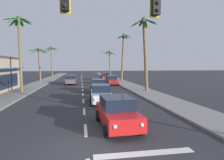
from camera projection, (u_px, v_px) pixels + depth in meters
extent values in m
plane|color=#2D2D33|center=(87.00, 151.00, 7.50)|extent=(220.00, 220.00, 0.00)
cube|color=gray|center=(134.00, 87.00, 28.44)|extent=(3.20, 110.00, 0.14)
cube|color=gray|center=(25.00, 90.00, 25.88)|extent=(3.20, 110.00, 0.14)
cube|color=silver|center=(86.00, 130.00, 9.90)|extent=(0.16, 2.00, 0.01)
cube|color=silver|center=(84.00, 111.00, 13.92)|extent=(0.16, 2.00, 0.01)
cube|color=silver|center=(83.00, 101.00, 17.94)|extent=(0.16, 2.00, 0.01)
cube|color=silver|center=(83.00, 94.00, 21.96)|extent=(0.16, 2.00, 0.01)
cube|color=silver|center=(83.00, 90.00, 25.98)|extent=(0.16, 2.00, 0.01)
cube|color=silver|center=(82.00, 87.00, 30.01)|extent=(0.16, 2.00, 0.01)
cube|color=silver|center=(82.00, 84.00, 34.03)|extent=(0.16, 2.00, 0.01)
cube|color=silver|center=(82.00, 82.00, 38.05)|extent=(0.16, 2.00, 0.01)
cube|color=silver|center=(82.00, 81.00, 42.07)|extent=(0.16, 2.00, 0.01)
cube|color=silver|center=(82.00, 79.00, 46.09)|extent=(0.16, 2.00, 0.01)
cube|color=silver|center=(82.00, 78.00, 50.11)|extent=(0.16, 2.00, 0.01)
cube|color=silver|center=(82.00, 77.00, 54.13)|extent=(0.16, 2.00, 0.01)
cube|color=silver|center=(82.00, 76.00, 58.15)|extent=(0.16, 2.00, 0.01)
cube|color=silver|center=(81.00, 76.00, 62.17)|extent=(0.16, 2.00, 0.01)
cube|color=silver|center=(81.00, 75.00, 66.19)|extent=(0.16, 2.00, 0.01)
cube|color=silver|center=(81.00, 74.00, 70.21)|extent=(0.16, 2.00, 0.01)
cube|color=silver|center=(81.00, 74.00, 74.23)|extent=(0.16, 2.00, 0.01)
cube|color=silver|center=(145.00, 153.00, 7.27)|extent=(4.00, 0.44, 0.01)
cube|color=black|center=(156.00, 4.00, 7.83)|extent=(0.32, 0.26, 0.92)
sphere|color=black|center=(158.00, 3.00, 7.69)|extent=(0.17, 0.17, 0.17)
sphere|color=black|center=(157.00, 10.00, 7.71)|extent=(0.17, 0.17, 0.17)
cube|color=yellow|center=(155.00, 5.00, 7.99)|extent=(0.42, 0.03, 1.04)
sphere|color=black|center=(65.00, 5.00, 7.10)|extent=(0.17, 0.17, 0.17)
cube|color=yellow|center=(65.00, 0.00, 7.38)|extent=(0.42, 0.03, 1.04)
cube|color=red|center=(117.00, 115.00, 10.35)|extent=(1.95, 4.38, 0.72)
cube|color=black|center=(116.00, 102.00, 10.44)|extent=(1.70, 2.27, 0.64)
cylinder|color=black|center=(141.00, 129.00, 9.17)|extent=(0.25, 0.65, 0.64)
cylinder|color=black|center=(106.00, 131.00, 8.81)|extent=(0.25, 0.65, 0.64)
cylinder|color=black|center=(125.00, 114.00, 11.94)|extent=(0.25, 0.65, 0.64)
cylinder|color=black|center=(98.00, 115.00, 11.58)|extent=(0.25, 0.65, 0.64)
sphere|color=#F9EFC6|center=(142.00, 125.00, 8.36)|extent=(0.18, 0.18, 0.18)
sphere|color=#F9EFC6|center=(115.00, 127.00, 8.10)|extent=(0.18, 0.18, 0.18)
cube|color=red|center=(119.00, 105.00, 12.58)|extent=(0.24, 0.07, 0.20)
cube|color=red|center=(100.00, 106.00, 12.31)|extent=(0.24, 0.07, 0.20)
cube|color=silver|center=(101.00, 96.00, 16.91)|extent=(1.95, 4.37, 0.72)
cube|color=black|center=(101.00, 88.00, 17.00)|extent=(1.70, 2.27, 0.64)
cylinder|color=black|center=(112.00, 102.00, 15.63)|extent=(0.25, 0.65, 0.64)
cylinder|color=black|center=(92.00, 103.00, 15.42)|extent=(0.25, 0.65, 0.64)
cylinder|color=black|center=(109.00, 97.00, 18.44)|extent=(0.25, 0.65, 0.64)
cylinder|color=black|center=(91.00, 97.00, 18.23)|extent=(0.25, 0.65, 0.64)
sphere|color=#F9EFC6|center=(110.00, 99.00, 14.83)|extent=(0.18, 0.18, 0.18)
sphere|color=#F9EFC6|center=(95.00, 99.00, 14.68)|extent=(0.18, 0.18, 0.18)
cube|color=red|center=(106.00, 91.00, 19.11)|extent=(0.24, 0.07, 0.20)
cube|color=red|center=(93.00, 91.00, 18.96)|extent=(0.24, 0.07, 0.20)
cube|color=maroon|center=(99.00, 87.00, 23.56)|extent=(1.88, 4.35, 0.72)
cube|color=black|center=(98.00, 82.00, 23.66)|extent=(1.66, 2.24, 0.64)
cylinder|color=black|center=(107.00, 91.00, 22.31)|extent=(0.24, 0.65, 0.64)
cylinder|color=black|center=(92.00, 92.00, 22.07)|extent=(0.24, 0.65, 0.64)
cylinder|color=black|center=(104.00, 88.00, 25.11)|extent=(0.24, 0.65, 0.64)
cylinder|color=black|center=(91.00, 89.00, 24.87)|extent=(0.24, 0.65, 0.64)
sphere|color=#F9EFC6|center=(105.00, 89.00, 21.50)|extent=(0.18, 0.18, 0.18)
sphere|color=#F9EFC6|center=(94.00, 89.00, 21.33)|extent=(0.18, 0.18, 0.18)
cube|color=red|center=(102.00, 85.00, 25.78)|extent=(0.24, 0.07, 0.20)
cube|color=red|center=(93.00, 85.00, 25.60)|extent=(0.24, 0.07, 0.20)
cube|color=#4C515B|center=(71.00, 81.00, 33.59)|extent=(1.85, 4.34, 0.72)
cube|color=black|center=(71.00, 77.00, 33.39)|extent=(1.65, 2.23, 0.64)
cylinder|color=black|center=(66.00, 82.00, 34.85)|extent=(0.23, 0.64, 0.64)
cylinder|color=black|center=(76.00, 82.00, 35.17)|extent=(0.23, 0.64, 0.64)
cylinder|color=black|center=(65.00, 83.00, 32.07)|extent=(0.23, 0.64, 0.64)
cylinder|color=black|center=(76.00, 83.00, 32.39)|extent=(0.23, 0.64, 0.64)
sphere|color=#B2B2AD|center=(68.00, 79.00, 35.59)|extent=(0.18, 0.18, 0.18)
sphere|color=#B2B2AD|center=(74.00, 79.00, 35.82)|extent=(0.18, 0.18, 0.18)
cube|color=red|center=(66.00, 81.00, 31.34)|extent=(0.24, 0.07, 0.20)
cube|color=red|center=(74.00, 81.00, 31.59)|extent=(0.24, 0.07, 0.20)
cube|color=maroon|center=(111.00, 81.00, 32.77)|extent=(1.81, 4.32, 0.72)
cube|color=black|center=(111.00, 77.00, 32.86)|extent=(1.63, 2.22, 0.64)
cylinder|color=black|center=(118.00, 84.00, 31.56)|extent=(0.23, 0.64, 0.64)
cylinder|color=black|center=(108.00, 84.00, 31.25)|extent=(0.23, 0.64, 0.64)
cylinder|color=black|center=(115.00, 82.00, 34.34)|extent=(0.23, 0.64, 0.64)
cylinder|color=black|center=(105.00, 82.00, 34.04)|extent=(0.23, 0.64, 0.64)
sphere|color=#B2B2AD|center=(117.00, 82.00, 30.74)|extent=(0.18, 0.18, 0.18)
sphere|color=#B2B2AD|center=(110.00, 82.00, 30.52)|extent=(0.18, 0.18, 0.18)
cube|color=red|center=(113.00, 79.00, 35.00)|extent=(0.24, 0.06, 0.20)
cube|color=red|center=(106.00, 80.00, 34.76)|extent=(0.24, 0.06, 0.20)
cube|color=maroon|center=(105.00, 77.00, 42.63)|extent=(1.77, 4.30, 0.72)
cube|color=black|center=(105.00, 74.00, 42.72)|extent=(1.60, 2.20, 0.64)
cylinder|color=black|center=(110.00, 79.00, 41.40)|extent=(0.22, 0.64, 0.64)
cylinder|color=black|center=(102.00, 79.00, 41.12)|extent=(0.22, 0.64, 0.64)
cylinder|color=black|center=(108.00, 78.00, 44.19)|extent=(0.22, 0.64, 0.64)
cylinder|color=black|center=(101.00, 79.00, 43.91)|extent=(0.22, 0.64, 0.64)
sphere|color=#B2B2AD|center=(109.00, 78.00, 40.59)|extent=(0.18, 0.18, 0.18)
sphere|color=#B2B2AD|center=(104.00, 78.00, 40.39)|extent=(0.18, 0.18, 0.18)
cube|color=red|center=(107.00, 76.00, 44.85)|extent=(0.24, 0.06, 0.20)
cube|color=red|center=(101.00, 76.00, 44.64)|extent=(0.24, 0.06, 0.20)
cylinder|color=brown|center=(20.00, 56.00, 23.13)|extent=(0.37, 0.33, 9.11)
ellipsoid|color=#2D702D|center=(26.00, 21.00, 23.11)|extent=(1.72, 0.78, 0.68)
ellipsoid|color=#2D702D|center=(25.00, 21.00, 23.39)|extent=(1.54, 1.36, 0.73)
ellipsoid|color=#2D702D|center=(21.00, 22.00, 23.56)|extent=(0.45, 1.62, 0.87)
ellipsoid|color=#2D702D|center=(17.00, 22.00, 23.39)|extent=(1.14, 1.60, 0.87)
ellipsoid|color=#2D702D|center=(14.00, 22.00, 22.99)|extent=(1.54, 0.99, 1.06)
ellipsoid|color=#2D702D|center=(11.00, 19.00, 22.44)|extent=(1.75, 0.81, 0.50)
ellipsoid|color=#2D702D|center=(13.00, 20.00, 22.19)|extent=(1.35, 1.39, 1.01)
ellipsoid|color=#2D702D|center=(19.00, 20.00, 22.14)|extent=(0.87, 1.61, 0.97)
ellipsoid|color=#2D702D|center=(24.00, 19.00, 22.45)|extent=(1.63, 1.27, 0.59)
sphere|color=#4C4223|center=(19.00, 18.00, 22.77)|extent=(0.60, 0.60, 0.60)
cylinder|color=brown|center=(40.00, 66.00, 38.01)|extent=(0.54, 0.33, 6.68)
ellipsoid|color=#236028|center=(44.00, 50.00, 38.11)|extent=(2.07, 0.82, 0.60)
ellipsoid|color=#236028|center=(43.00, 51.00, 38.57)|extent=(1.56, 1.76, 0.89)
ellipsoid|color=#236028|center=(41.00, 51.00, 38.69)|extent=(1.02, 2.00, 0.83)
ellipsoid|color=#236028|center=(38.00, 51.00, 38.62)|extent=(0.94, 2.03, 0.74)
ellipsoid|color=#236028|center=(34.00, 50.00, 37.83)|extent=(2.07, 0.91, 0.55)
ellipsoid|color=#236028|center=(33.00, 50.00, 37.23)|extent=(1.99, 1.13, 0.77)
ellipsoid|color=#236028|center=(35.00, 51.00, 36.97)|extent=(1.36, 1.72, 1.20)
ellipsoid|color=#236028|center=(39.00, 50.00, 36.87)|extent=(1.04, 2.04, 0.63)
ellipsoid|color=#236028|center=(42.00, 51.00, 37.44)|extent=(1.78, 1.28, 1.17)
sphere|color=#4C4223|center=(39.00, 49.00, 37.72)|extent=(0.60, 0.60, 0.60)
cylinder|color=brown|center=(52.00, 63.00, 52.88)|extent=(0.60, 0.32, 8.45)
ellipsoid|color=#236028|center=(54.00, 48.00, 52.75)|extent=(1.98, 0.51, 0.79)
ellipsoid|color=#236028|center=(54.00, 49.00, 53.25)|extent=(1.70, 1.53, 0.98)
ellipsoid|color=#236028|center=(51.00, 49.00, 53.47)|extent=(0.49, 1.93, 0.91)
ellipsoid|color=#236028|center=(49.00, 49.00, 53.17)|extent=(1.40, 1.71, 1.13)
ellipsoid|color=#236028|center=(47.00, 49.00, 52.29)|extent=(1.90, 0.65, 1.06)
ellipsoid|color=#236028|center=(48.00, 48.00, 51.69)|extent=(1.51, 1.82, 0.72)
ellipsoid|color=#236028|center=(50.00, 49.00, 51.71)|extent=(0.68, 1.83, 1.19)
ellipsoid|color=#236028|center=(54.00, 48.00, 52.21)|extent=(1.84, 1.33, 0.94)
sphere|color=#4C4223|center=(51.00, 47.00, 52.52)|extent=(0.60, 0.60, 0.60)
cylinder|color=brown|center=(145.00, 56.00, 24.02)|extent=(0.94, 0.42, 9.19)
ellipsoid|color=#236028|center=(151.00, 22.00, 23.82)|extent=(1.89, 0.46, 0.78)
ellipsoid|color=#236028|center=(145.00, 24.00, 24.46)|extent=(1.27, 1.76, 0.97)
ellipsoid|color=#236028|center=(141.00, 23.00, 24.55)|extent=(0.43, 1.91, 0.67)
ellipsoid|color=#236028|center=(137.00, 23.00, 24.05)|extent=(1.70, 1.42, 0.93)
ellipsoid|color=#236028|center=(140.00, 21.00, 23.01)|extent=(1.67, 1.42, 0.98)
ellipsoid|color=#236028|center=(144.00, 20.00, 22.76)|extent=(1.00, 1.88, 0.85)
ellipsoid|color=#236028|center=(150.00, 21.00, 23.04)|extent=(1.45, 1.70, 0.89)
sphere|color=#4C4223|center=(144.00, 19.00, 23.62)|extent=(0.60, 0.60, 0.60)
cylinder|color=brown|center=(123.00, 59.00, 38.85)|extent=(0.92, 0.42, 9.68)
ellipsoid|color=#236028|center=(127.00, 36.00, 38.70)|extent=(1.56, 0.50, 0.77)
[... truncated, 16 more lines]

